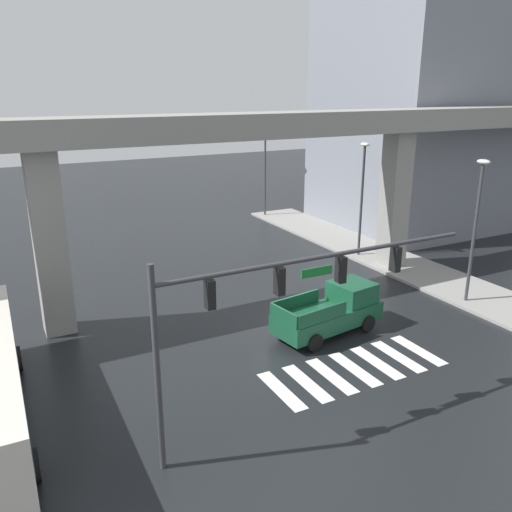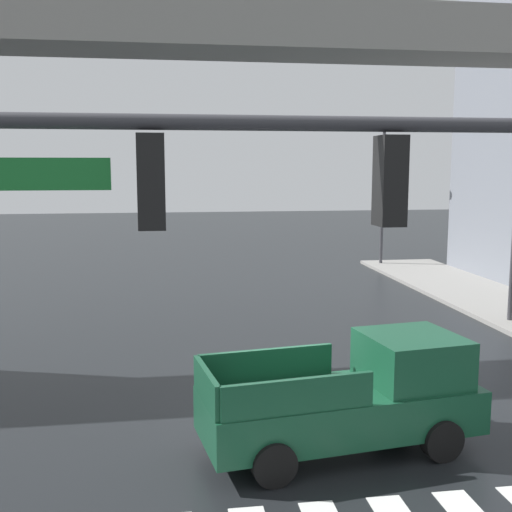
# 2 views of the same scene
# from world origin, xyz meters

# --- Properties ---
(ground_plane) EXTENTS (120.00, 120.00, 0.00)m
(ground_plane) POSITION_xyz_m (0.00, 0.00, 0.00)
(ground_plane) COLOR black
(elevated_overpass) EXTENTS (59.49, 2.36, 9.27)m
(elevated_overpass) POSITION_xyz_m (0.00, 4.05, 8.02)
(elevated_overpass) COLOR gray
(elevated_overpass) RESTS_ON ground
(pickup_truck) EXTENTS (5.32, 2.63, 2.08)m
(pickup_truck) POSITION_xyz_m (1.18, -1.74, 0.99)
(pickup_truck) COLOR #14472D
(pickup_truck) RESTS_ON ground
(street_lamp_far_north) EXTENTS (0.44, 0.70, 7.24)m
(street_lamp_far_north) POSITION_xyz_m (9.10, 19.03, 4.56)
(street_lamp_far_north) COLOR #38383D
(street_lamp_far_north) RESTS_ON ground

